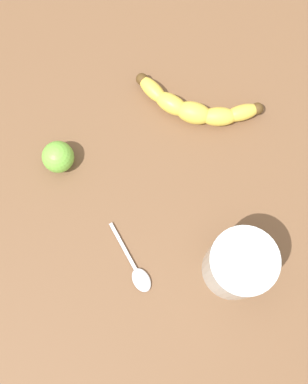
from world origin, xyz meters
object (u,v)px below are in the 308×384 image
(lime_fruit, at_px, (58,157))
(teaspoon, at_px, (139,276))
(banana, at_px, (195,107))
(smoothie_glass, at_px, (238,265))

(lime_fruit, distance_m, teaspoon, 0.21)
(banana, height_order, smoothie_glass, smoothie_glass)
(teaspoon, bearing_deg, banana, 132.41)
(teaspoon, bearing_deg, smoothie_glass, 65.16)
(banana, relative_size, smoothie_glass, 1.78)
(banana, relative_size, lime_fruit, 3.88)
(banana, bearing_deg, lime_fruit, -142.48)
(banana, height_order, lime_fruit, lime_fruit)
(smoothie_glass, xyz_separation_m, teaspoon, (-0.09, -0.10, -0.04))
(smoothie_glass, bearing_deg, teaspoon, -132.98)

